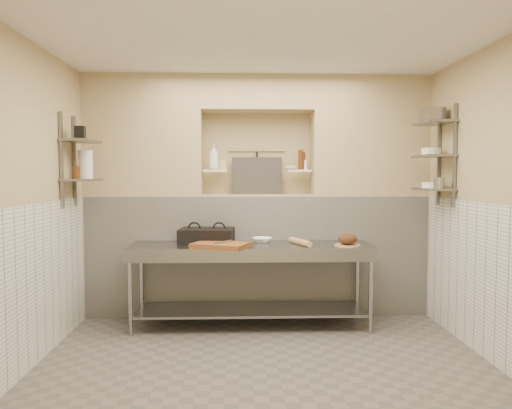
{
  "coord_description": "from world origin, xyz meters",
  "views": [
    {
      "loc": [
        -0.22,
        -4.16,
        1.65
      ],
      "look_at": [
        -0.05,
        0.9,
        1.35
      ],
      "focal_mm": 35.0,
      "sensor_mm": 36.0,
      "label": 1
    }
  ],
  "objects_px": {
    "prep_table": "(251,268)",
    "rolling_pin": "(300,242)",
    "bottle_soap": "(214,157)",
    "mixing_bowl": "(262,240)",
    "bread_loaf": "(348,239)",
    "cutting_board": "(221,245)",
    "panini_press": "(207,236)",
    "jug_left": "(86,165)",
    "bowl_alcove": "(291,168)"
  },
  "relations": [
    {
      "from": "jug_left",
      "to": "bottle_soap",
      "type": "bearing_deg",
      "value": 21.64
    },
    {
      "from": "prep_table",
      "to": "cutting_board",
      "type": "height_order",
      "value": "cutting_board"
    },
    {
      "from": "prep_table",
      "to": "rolling_pin",
      "type": "height_order",
      "value": "rolling_pin"
    },
    {
      "from": "prep_table",
      "to": "panini_press",
      "type": "relative_size",
      "value": 4.2
    },
    {
      "from": "cutting_board",
      "to": "bread_loaf",
      "type": "distance_m",
      "value": 1.34
    },
    {
      "from": "panini_press",
      "to": "cutting_board",
      "type": "distance_m",
      "value": 0.41
    },
    {
      "from": "panini_press",
      "to": "jug_left",
      "type": "distance_m",
      "value": 1.49
    },
    {
      "from": "rolling_pin",
      "to": "bowl_alcove",
      "type": "distance_m",
      "value": 0.99
    },
    {
      "from": "mixing_bowl",
      "to": "bowl_alcove",
      "type": "relative_size",
      "value": 1.54
    },
    {
      "from": "bowl_alcove",
      "to": "prep_table",
      "type": "bearing_deg",
      "value": -132.86
    },
    {
      "from": "mixing_bowl",
      "to": "panini_press",
      "type": "bearing_deg",
      "value": -178.6
    },
    {
      "from": "cutting_board",
      "to": "rolling_pin",
      "type": "bearing_deg",
      "value": 11.07
    },
    {
      "from": "rolling_pin",
      "to": "jug_left",
      "type": "xyz_separation_m",
      "value": [
        -2.28,
        0.04,
        0.83
      ]
    },
    {
      "from": "bread_loaf",
      "to": "bottle_soap",
      "type": "xyz_separation_m",
      "value": [
        -1.44,
        0.67,
        0.89
      ]
    },
    {
      "from": "panini_press",
      "to": "mixing_bowl",
      "type": "bearing_deg",
      "value": 6.2
    },
    {
      "from": "mixing_bowl",
      "to": "bottle_soap",
      "type": "distance_m",
      "value": 1.14
    },
    {
      "from": "mixing_bowl",
      "to": "jug_left",
      "type": "distance_m",
      "value": 2.06
    },
    {
      "from": "mixing_bowl",
      "to": "bread_loaf",
      "type": "xyz_separation_m",
      "value": [
        0.89,
        -0.32,
        0.05
      ]
    },
    {
      "from": "cutting_board",
      "to": "panini_press",
      "type": "bearing_deg",
      "value": 114.68
    },
    {
      "from": "rolling_pin",
      "to": "bottle_soap",
      "type": "height_order",
      "value": "bottle_soap"
    },
    {
      "from": "bottle_soap",
      "to": "bread_loaf",
      "type": "bearing_deg",
      "value": -25.04
    },
    {
      "from": "panini_press",
      "to": "cutting_board",
      "type": "relative_size",
      "value": 1.13
    },
    {
      "from": "rolling_pin",
      "to": "jug_left",
      "type": "relative_size",
      "value": 1.44
    },
    {
      "from": "bread_loaf",
      "to": "rolling_pin",
      "type": "bearing_deg",
      "value": 168.2
    },
    {
      "from": "bottle_soap",
      "to": "jug_left",
      "type": "relative_size",
      "value": 1.01
    },
    {
      "from": "panini_press",
      "to": "prep_table",
      "type": "bearing_deg",
      "value": -13.06
    },
    {
      "from": "bread_loaf",
      "to": "prep_table",
      "type": "bearing_deg",
      "value": 171.57
    },
    {
      "from": "cutting_board",
      "to": "jug_left",
      "type": "relative_size",
      "value": 1.86
    },
    {
      "from": "panini_press",
      "to": "bowl_alcove",
      "type": "distance_m",
      "value": 1.28
    },
    {
      "from": "bread_loaf",
      "to": "jug_left",
      "type": "height_order",
      "value": "jug_left"
    },
    {
      "from": "mixing_bowl",
      "to": "bottle_soap",
      "type": "relative_size",
      "value": 0.74
    },
    {
      "from": "panini_press",
      "to": "mixing_bowl",
      "type": "xyz_separation_m",
      "value": [
        0.62,
        0.02,
        -0.05
      ]
    },
    {
      "from": "prep_table",
      "to": "mixing_bowl",
      "type": "height_order",
      "value": "mixing_bowl"
    },
    {
      "from": "panini_press",
      "to": "bottle_soap",
      "type": "bearing_deg",
      "value": 84.87
    },
    {
      "from": "prep_table",
      "to": "jug_left",
      "type": "bearing_deg",
      "value": -179.83
    },
    {
      "from": "cutting_board",
      "to": "bread_loaf",
      "type": "bearing_deg",
      "value": 2.67
    },
    {
      "from": "mixing_bowl",
      "to": "bread_loaf",
      "type": "height_order",
      "value": "bread_loaf"
    },
    {
      "from": "mixing_bowl",
      "to": "bowl_alcove",
      "type": "distance_m",
      "value": 0.95
    },
    {
      "from": "cutting_board",
      "to": "bowl_alcove",
      "type": "relative_size",
      "value": 3.8
    },
    {
      "from": "rolling_pin",
      "to": "jug_left",
      "type": "bearing_deg",
      "value": 178.91
    },
    {
      "from": "jug_left",
      "to": "bowl_alcove",
      "type": "bearing_deg",
      "value": 13.34
    },
    {
      "from": "mixing_bowl",
      "to": "rolling_pin",
      "type": "xyz_separation_m",
      "value": [
        0.4,
        -0.22,
        0.01
      ]
    },
    {
      "from": "mixing_bowl",
      "to": "jug_left",
      "type": "height_order",
      "value": "jug_left"
    },
    {
      "from": "prep_table",
      "to": "mixing_bowl",
      "type": "distance_m",
      "value": 0.36
    },
    {
      "from": "cutting_board",
      "to": "jug_left",
      "type": "bearing_deg",
      "value": 171.74
    },
    {
      "from": "prep_table",
      "to": "jug_left",
      "type": "distance_m",
      "value": 2.08
    },
    {
      "from": "prep_table",
      "to": "bottle_soap",
      "type": "height_order",
      "value": "bottle_soap"
    },
    {
      "from": "bowl_alcove",
      "to": "mixing_bowl",
      "type": "bearing_deg",
      "value": -135.23
    },
    {
      "from": "bread_loaf",
      "to": "bottle_soap",
      "type": "bearing_deg",
      "value": 154.96
    },
    {
      "from": "cutting_board",
      "to": "mixing_bowl",
      "type": "distance_m",
      "value": 0.59
    }
  ]
}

